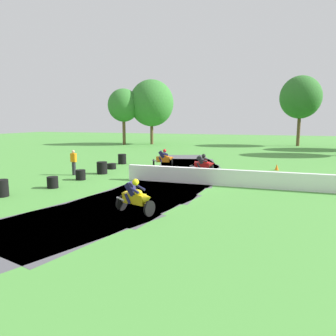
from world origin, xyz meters
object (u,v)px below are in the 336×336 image
object	(u,v)px
tire_stack_far	(102,168)
tire_stack_near	(2,188)
track_marshal	(74,163)
motorcycle_lead_yellow	(136,197)
motorcycle_trailing_orange	(164,158)
motorcycle_chase_red	(203,164)
tire_stack_extra_a	(112,166)
tire_stack_extra_b	(122,159)
tire_stack_mid_b	(81,175)
tire_stack_mid_a	(53,182)
traffic_cone	(277,167)

from	to	relation	value
tire_stack_far	tire_stack_near	bearing A→B (deg)	-99.61
track_marshal	motorcycle_lead_yellow	bearing A→B (deg)	-41.90
motorcycle_trailing_orange	motorcycle_chase_red	bearing A→B (deg)	-30.08
motorcycle_trailing_orange	tire_stack_far	bearing A→B (deg)	-125.20
tire_stack_extra_a	tire_stack_extra_b	bearing A→B (deg)	100.35
tire_stack_extra_a	motorcycle_trailing_orange	bearing A→B (deg)	31.81
tire_stack_extra_b	tire_stack_mid_b	bearing A→B (deg)	-83.69
tire_stack_mid_a	track_marshal	size ratio (longest dim) A/B	0.37
tire_stack_near	tire_stack_mid_b	distance (m)	4.89
tire_stack_extra_a	motorcycle_chase_red	bearing A→B (deg)	0.50
tire_stack_far	tire_stack_extra_a	world-z (taller)	tire_stack_far
tire_stack_near	track_marshal	world-z (taller)	track_marshal
tire_stack_near	track_marshal	bearing A→B (deg)	92.69
tire_stack_mid_a	traffic_cone	size ratio (longest dim) A/B	1.36
track_marshal	tire_stack_near	bearing A→B (deg)	-87.31
motorcycle_trailing_orange	traffic_cone	distance (m)	8.21
tire_stack_near	traffic_cone	size ratio (longest dim) A/B	1.82
motorcycle_lead_yellow	tire_stack_mid_b	world-z (taller)	motorcycle_lead_yellow
tire_stack_mid_a	tire_stack_far	bearing A→B (deg)	87.70
motorcycle_lead_yellow	traffic_cone	bearing A→B (deg)	68.39
motorcycle_lead_yellow	tire_stack_near	size ratio (longest dim) A/B	2.12
traffic_cone	tire_stack_far	bearing A→B (deg)	-154.19
tire_stack_extra_b	motorcycle_chase_red	bearing A→B (deg)	-19.67
motorcycle_lead_yellow	traffic_cone	distance (m)	13.93
motorcycle_lead_yellow	tire_stack_near	xyz separation A→B (m)	(-7.09, 0.54, -0.26)
tire_stack_near	track_marshal	distance (m)	6.09
motorcycle_chase_red	tire_stack_far	xyz separation A→B (m)	(-6.35, -2.12, -0.24)
tire_stack_far	traffic_cone	xyz separation A→B (m)	(11.02, 5.33, -0.18)
tire_stack_mid_a	tire_stack_far	distance (m)	4.75
traffic_cone	motorcycle_trailing_orange	bearing A→B (deg)	-171.53
tire_stack_mid_a	track_marshal	distance (m)	4.00
motorcycle_trailing_orange	tire_stack_extra_b	size ratio (longest dim) A/B	2.13
motorcycle_trailing_orange	tire_stack_near	size ratio (longest dim) A/B	2.13
motorcycle_lead_yellow	tire_stack_extra_a	xyz separation A→B (m)	(-6.30, 9.68, -0.46)
motorcycle_chase_red	tire_stack_extra_b	bearing A→B (deg)	160.33
tire_stack_near	tire_stack_extra_b	world-z (taller)	same
tire_stack_mid_a	track_marshal	world-z (taller)	track_marshal
traffic_cone	tire_stack_near	bearing A→B (deg)	-134.57
tire_stack_near	motorcycle_lead_yellow	bearing A→B (deg)	-4.38
motorcycle_chase_red	tire_stack_extra_a	world-z (taller)	motorcycle_chase_red
motorcycle_chase_red	tire_stack_mid_a	bearing A→B (deg)	-133.60
tire_stack_extra_b	motorcycle_lead_yellow	bearing A→B (deg)	-61.19
motorcycle_chase_red	motorcycle_trailing_orange	distance (m)	3.98
tire_stack_mid_a	tire_stack_extra_b	size ratio (longest dim) A/B	0.75
motorcycle_chase_red	traffic_cone	world-z (taller)	motorcycle_chase_red
motorcycle_trailing_orange	tire_stack_mid_b	xyz separation A→B (m)	(-3.02, -6.43, -0.36)
track_marshal	traffic_cone	size ratio (longest dim) A/B	3.70
tire_stack_extra_b	traffic_cone	distance (m)	11.93
tire_stack_far	track_marshal	bearing A→B (deg)	-146.03
motorcycle_lead_yellow	tire_stack_mid_a	xyz separation A→B (m)	(-6.08, 2.87, -0.36)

